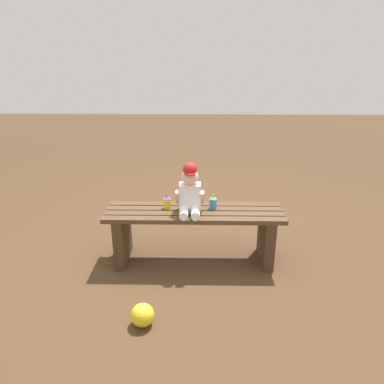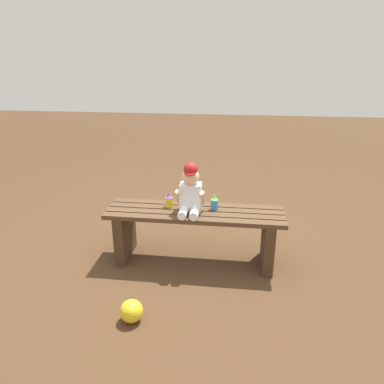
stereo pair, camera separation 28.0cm
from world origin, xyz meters
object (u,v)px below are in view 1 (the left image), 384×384
object	(u,v)px
child_figure	(190,191)
sippy_cup_left	(167,201)
toy_ball	(143,315)
sippy_cup_right	(213,202)
park_bench	(194,228)

from	to	relation	value
child_figure	sippy_cup_left	size ratio (longest dim) A/B	3.26
toy_ball	child_figure	bearing A→B (deg)	69.72
sippy_cup_right	sippy_cup_left	bearing A→B (deg)	180.00
toy_ball	sippy_cup_left	bearing A→B (deg)	83.20
sippy_cup_right	toy_ball	distance (m)	1.07
child_figure	sippy_cup_right	size ratio (longest dim) A/B	3.26
park_bench	child_figure	bearing A→B (deg)	-153.82
sippy_cup_left	toy_ball	size ratio (longest dim) A/B	0.81
child_figure	sippy_cup_left	xyz separation A→B (m)	(-0.19, 0.06, -0.12)
sippy_cup_right	toy_ball	xyz separation A→B (m)	(-0.48, -0.84, -0.44)
sippy_cup_left	sippy_cup_right	xyz separation A→B (m)	(0.38, 0.00, 0.00)
park_bench	sippy_cup_left	distance (m)	0.31
sippy_cup_left	toy_ball	world-z (taller)	sippy_cup_left
sippy_cup_left	sippy_cup_right	size ratio (longest dim) A/B	1.00
park_bench	child_figure	size ratio (longest dim) A/B	3.56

